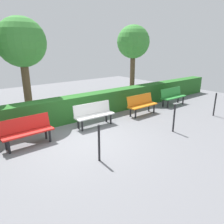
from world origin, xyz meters
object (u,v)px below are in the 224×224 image
object	(u,v)px
bench_green	(173,96)
tree_near	(133,43)
bench_red	(27,130)
bench_orange	(142,104)
bench_white	(94,113)
tree_mid	(22,44)

from	to	relation	value
bench_green	tree_near	world-z (taller)	tree_near
bench_red	bench_green	bearing A→B (deg)	179.48
tree_near	bench_orange	bearing A→B (deg)	53.34
bench_orange	bench_white	bearing A→B (deg)	-4.36
bench_orange	tree_near	world-z (taller)	tree_near
bench_white	tree_near	distance (m)	5.77
bench_red	bench_white	bearing A→B (deg)	-178.65
bench_orange	bench_white	distance (m)	2.42
bench_green	bench_white	size ratio (longest dim) A/B	1.00
bench_white	bench_red	size ratio (longest dim) A/B	1.03
bench_green	bench_white	world-z (taller)	same
bench_green	tree_near	xyz separation A→B (m)	(0.33, -2.63, 2.57)
bench_red	tree_mid	size ratio (longest dim) A/B	0.38
tree_near	tree_mid	xyz separation A→B (m)	(6.01, 0.08, -0.09)
bench_white	tree_mid	xyz separation A→B (m)	(1.55, -2.53, 2.48)
bench_white	bench_red	bearing A→B (deg)	5.19
bench_green	bench_red	xyz separation A→B (m)	(7.26, 0.09, -0.00)
tree_mid	bench_white	bearing A→B (deg)	121.44
bench_red	tree_near	bearing A→B (deg)	-159.79
bench_orange	tree_near	size ratio (longest dim) A/B	0.37
bench_white	tree_near	size ratio (longest dim) A/B	0.39
bench_green	bench_orange	xyz separation A→B (m)	(2.37, 0.11, -0.00)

